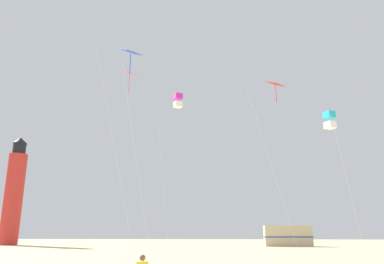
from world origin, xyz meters
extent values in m
sphere|color=brown|center=(0.32, 5.17, 1.06)|extent=(0.20, 0.20, 0.20)
cylinder|color=silver|center=(5.65, 12.84, 5.32)|extent=(2.47, 1.37, 10.65)
cube|color=red|center=(6.33, 14.07, 10.65)|extent=(1.22, 1.22, 0.40)
cylinder|color=red|center=(6.33, 14.07, 10.00)|extent=(0.04, 0.04, 1.10)
cylinder|color=silver|center=(-1.63, 7.85, 5.30)|extent=(2.59, 0.31, 10.61)
cube|color=blue|center=(-1.48, 9.14, 10.60)|extent=(1.22, 1.22, 0.40)
cylinder|color=blue|center=(-1.48, 9.14, 9.95)|extent=(0.04, 0.04, 1.10)
cylinder|color=silver|center=(-1.58, 11.73, 5.51)|extent=(1.70, 1.69, 11.03)
cube|color=#E54C8C|center=(-2.42, 12.57, 11.02)|extent=(1.22, 1.22, 0.40)
cylinder|color=#E54C8C|center=(-2.42, 12.57, 10.37)|extent=(0.04, 0.04, 1.10)
cylinder|color=silver|center=(10.62, 15.95, 4.52)|extent=(1.60, 1.01, 9.05)
cube|color=#1EB2D1|center=(10.13, 16.74, 9.40)|extent=(0.82, 0.82, 0.44)
cube|color=white|center=(10.13, 16.74, 8.70)|extent=(0.82, 0.82, 0.44)
cylinder|color=silver|center=(-1.58, 20.16, 6.13)|extent=(1.52, 2.09, 12.27)
cube|color=#D826A5|center=(-0.54, 20.91, 12.62)|extent=(0.82, 0.82, 0.44)
cube|color=white|center=(-0.54, 20.91, 11.92)|extent=(0.82, 0.82, 0.44)
cylinder|color=red|center=(-29.76, 48.44, 7.00)|extent=(2.80, 2.80, 14.00)
cylinder|color=black|center=(-29.76, 48.44, 14.90)|extent=(2.00, 2.00, 1.80)
cone|color=black|center=(-29.76, 48.44, 16.30)|extent=(2.20, 2.20, 1.00)
cube|color=#C6B28C|center=(11.73, 46.86, 1.40)|extent=(6.43, 2.38, 2.80)
cube|color=#4C608C|center=(11.73, 46.86, 1.26)|extent=(6.47, 2.43, 0.24)
camera|label=1|loc=(3.02, -7.37, 1.86)|focal=34.62mm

